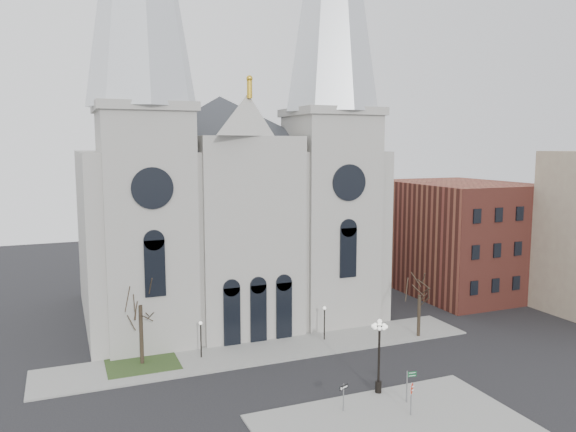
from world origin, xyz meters
name	(u,v)px	position (x,y,z in m)	size (l,w,h in m)	color
ground	(319,402)	(0.00, 0.00, 0.00)	(160.00, 160.00, 0.00)	black
sidewalk_near	(391,425)	(3.00, -5.00, 0.07)	(18.00, 10.00, 0.14)	gray
sidewalk_far	(267,350)	(0.00, 11.00, 0.07)	(40.00, 6.00, 0.14)	gray
grass_patch	(142,364)	(-11.00, 12.00, 0.09)	(6.00, 5.00, 0.18)	#26411C
cathedral	(228,147)	(0.00, 22.86, 18.48)	(33.00, 26.66, 54.00)	#A19F96
bg_building_brick	(458,237)	(30.00, 22.00, 7.00)	(14.00, 18.00, 14.00)	brown
tree_left	(140,301)	(-11.00, 12.00, 5.58)	(3.20, 3.20, 7.50)	black
tree_right	(420,293)	(15.00, 9.00, 4.47)	(3.20, 3.20, 6.00)	black
ped_lamp_left	(201,333)	(-6.00, 11.50, 2.33)	(0.32, 0.32, 3.26)	black
ped_lamp_right	(324,317)	(6.00, 11.50, 2.33)	(0.32, 0.32, 3.26)	black
stop_sign	(411,392)	(4.90, -4.43, 1.83)	(0.81, 0.30, 2.36)	slate
globe_lamp	(379,347)	(4.70, -0.50, 3.73)	(1.46, 1.46, 5.71)	black
one_way_sign	(343,392)	(0.88, -2.13, 1.50)	(0.82, 0.36, 1.98)	slate
street_name_sign	(408,384)	(5.83, -2.68, 1.53)	(0.75, 0.16, 2.36)	slate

